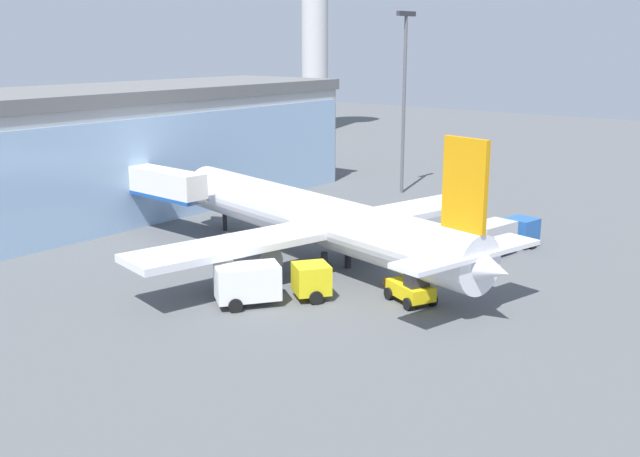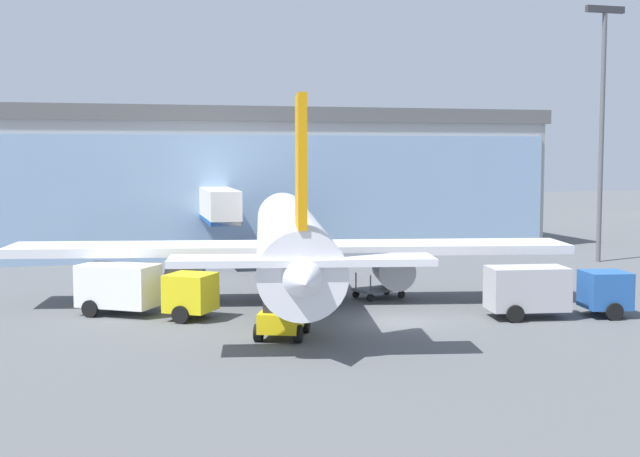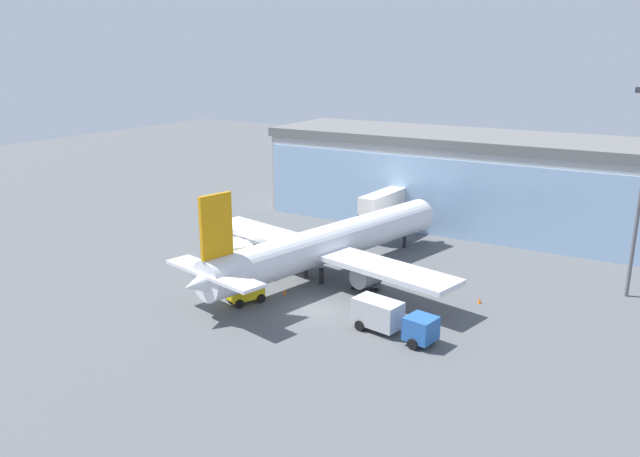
% 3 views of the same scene
% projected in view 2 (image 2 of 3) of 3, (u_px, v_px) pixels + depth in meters
% --- Properties ---
extents(ground, '(240.00, 240.00, 0.00)m').
position_uv_depth(ground, '(401.00, 322.00, 44.71)').
color(ground, '#545659').
extents(terminal_building, '(50.31, 16.03, 12.07)m').
position_uv_depth(terminal_building, '(252.00, 179.00, 78.13)').
color(terminal_building, '#9F9F9F').
rests_on(terminal_building, ground).
extents(jet_bridge, '(3.03, 14.17, 5.72)m').
position_uv_depth(jet_bridge, '(215.00, 205.00, 68.55)').
color(jet_bridge, silver).
rests_on(jet_bridge, ground).
extents(apron_light_mast, '(3.20, 0.40, 19.41)m').
position_uv_depth(apron_light_mast, '(602.00, 112.00, 67.71)').
color(apron_light_mast, '#59595E').
rests_on(apron_light_mast, ground).
extents(airplane, '(31.39, 35.11, 10.93)m').
position_uv_depth(airplane, '(290.00, 241.00, 51.09)').
color(airplane, silver).
rests_on(airplane, ground).
extents(catering_truck, '(7.24, 5.99, 2.65)m').
position_uv_depth(catering_truck, '(141.00, 288.00, 46.12)').
color(catering_truck, yellow).
rests_on(catering_truck, ground).
extents(fuel_truck, '(7.57, 3.49, 2.65)m').
position_uv_depth(fuel_truck, '(553.00, 289.00, 45.77)').
color(fuel_truck, '#2659A5').
rests_on(fuel_truck, ground).
extents(baggage_cart, '(3.14, 2.33, 1.50)m').
position_uv_depth(baggage_cart, '(379.00, 290.00, 51.87)').
color(baggage_cart, slate).
rests_on(baggage_cart, ground).
extents(pushback_tug, '(3.21, 3.66, 2.30)m').
position_uv_depth(pushback_tug, '(282.00, 317.00, 40.95)').
color(pushback_tug, yellow).
rests_on(pushback_tug, ground).
extents(safety_cone_nose, '(0.36, 0.36, 0.55)m').
position_uv_depth(safety_cone_nose, '(306.00, 316.00, 44.94)').
color(safety_cone_nose, orange).
rests_on(safety_cone_nose, ground).
extents(safety_cone_wingtip, '(0.36, 0.36, 0.55)m').
position_uv_depth(safety_cone_wingtip, '(525.00, 281.00, 56.86)').
color(safety_cone_wingtip, orange).
rests_on(safety_cone_wingtip, ground).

